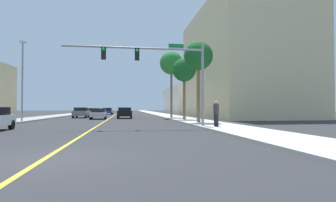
{
  "coord_description": "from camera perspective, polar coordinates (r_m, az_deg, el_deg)",
  "views": [
    {
      "loc": [
        2.29,
        -8.06,
        1.44
      ],
      "look_at": [
        6.44,
        19.02,
        2.12
      ],
      "focal_mm": 28.89,
      "sensor_mm": 36.0,
      "label": 1
    }
  ],
  "objects": [
    {
      "name": "building_right_near",
      "position": [
        43.94,
        14.82,
        7.48
      ],
      "size": [
        12.82,
        23.89,
        16.42
      ],
      "primitive_type": "cube",
      "color": "beige",
      "rests_on": "ground"
    },
    {
      "name": "palm_far",
      "position": [
        36.88,
        0.72,
        7.91
      ],
      "size": [
        3.15,
        3.15,
        8.93
      ],
      "color": "brown",
      "rests_on": "sidewalk_right"
    },
    {
      "name": "sidewalk_left",
      "position": [
        51.37,
        -21.62,
        -2.85
      ],
      "size": [
        3.56,
        168.0,
        0.15
      ],
      "primitive_type": "cube",
      "color": "#9E9B93",
      "rests_on": "ground"
    },
    {
      "name": "car_gray",
      "position": [
        40.6,
        -17.88,
        -2.31
      ],
      "size": [
        1.95,
        4.02,
        1.47
      ],
      "rotation": [
        0.0,
        0.0,
        0.01
      ],
      "color": "slate",
      "rests_on": "ground"
    },
    {
      "name": "car_black",
      "position": [
        37.36,
        -9.12,
        -2.44
      ],
      "size": [
        1.97,
        4.54,
        1.48
      ],
      "rotation": [
        0.0,
        0.0,
        -0.0
      ],
      "color": "black",
      "rests_on": "ground"
    },
    {
      "name": "lane_marking_center",
      "position": [
        50.13,
        -11.34,
        -3.04
      ],
      "size": [
        0.16,
        144.0,
        0.01
      ],
      "primitive_type": "cube",
      "color": "yellow",
      "rests_on": "ground"
    },
    {
      "name": "traffic_signal_mast",
      "position": [
        19.47,
        -1.64,
        7.73
      ],
      "size": [
        9.99,
        0.36,
        5.96
      ],
      "color": "gray",
      "rests_on": "sidewalk_right"
    },
    {
      "name": "ground",
      "position": [
        50.13,
        -11.34,
        -3.05
      ],
      "size": [
        192.0,
        192.0,
        0.0
      ],
      "primitive_type": "plane",
      "color": "#2D2D30"
    },
    {
      "name": "car_yellow",
      "position": [
        52.26,
        -15.42,
        -2.17
      ],
      "size": [
        1.89,
        3.88,
        1.37
      ],
      "rotation": [
        0.0,
        0.0,
        -0.0
      ],
      "color": "gold",
      "rests_on": "ground"
    },
    {
      "name": "street_lamp",
      "position": [
        30.28,
        -28.38,
        4.58
      ],
      "size": [
        0.56,
        0.28,
        7.89
      ],
      "color": "gray",
      "rests_on": "sidewalk_left"
    },
    {
      "name": "palm_near",
      "position": [
        24.76,
        6.43,
        9.19
      ],
      "size": [
        2.6,
        2.6,
        7.27
      ],
      "color": "brown",
      "rests_on": "sidewalk_right"
    },
    {
      "name": "palm_mid",
      "position": [
        30.66,
        3.44,
        6.43
      ],
      "size": [
        2.65,
        2.65,
        6.89
      ],
      "color": "brown",
      "rests_on": "sidewalk_right"
    },
    {
      "name": "car_blue",
      "position": [
        57.87,
        -12.57,
        -2.09
      ],
      "size": [
        2.05,
        4.21,
        1.42
      ],
      "rotation": [
        0.0,
        0.0,
        -0.04
      ],
      "color": "#1E389E",
      "rests_on": "ground"
    },
    {
      "name": "building_right_far",
      "position": [
        70.99,
        5.25,
        0.12
      ],
      "size": [
        12.34,
        23.78,
        6.71
      ],
      "primitive_type": "cube",
      "color": "silver",
      "rests_on": "ground"
    },
    {
      "name": "pedestrian",
      "position": [
        19.0,
        10.13,
        -2.63
      ],
      "size": [
        0.38,
        0.38,
        1.77
      ],
      "rotation": [
        0.0,
        0.0,
        5.64
      ],
      "color": "black",
      "rests_on": "sidewalk_right"
    },
    {
      "name": "car_silver",
      "position": [
        35.49,
        -14.47,
        -2.55
      ],
      "size": [
        2.12,
        4.14,
        1.36
      ],
      "rotation": [
        0.0,
        0.0,
        0.04
      ],
      "color": "#BCBCC1",
      "rests_on": "ground"
    },
    {
      "name": "sidewalk_right",
      "position": [
        50.55,
        -0.9,
        -2.98
      ],
      "size": [
        3.56,
        168.0,
        0.15
      ],
      "primitive_type": "cube",
      "color": "beige",
      "rests_on": "ground"
    }
  ]
}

